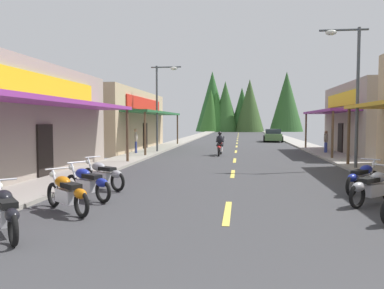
# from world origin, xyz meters

# --- Properties ---
(ground) EXTENTS (10.23, 97.97, 0.10)m
(ground) POSITION_xyz_m (0.00, 33.98, -0.05)
(ground) COLOR #38383A
(sidewalk_left) EXTENTS (2.06, 97.97, 0.12)m
(sidewalk_left) POSITION_xyz_m (-6.14, 33.98, 0.06)
(sidewalk_left) COLOR gray
(sidewalk_left) RESTS_ON ground
(sidewalk_right) EXTENTS (2.06, 97.97, 0.12)m
(sidewalk_right) POSITION_xyz_m (6.14, 33.98, 0.06)
(sidewalk_right) COLOR #9E9991
(sidewalk_right) RESTS_ON ground
(centerline_dashes) EXTENTS (0.16, 72.76, 0.01)m
(centerline_dashes) POSITION_xyz_m (0.00, 37.00, 0.01)
(centerline_dashes) COLOR #E0C64C
(centerline_dashes) RESTS_ON ground
(storefront_left_far) EXTENTS (10.48, 13.88, 4.60)m
(storefront_left_far) POSITION_xyz_m (-11.47, 27.26, 2.30)
(storefront_left_far) COLOR tan
(storefront_left_far) RESTS_ON ground
(streetlamp_left) EXTENTS (2.12, 0.30, 6.10)m
(streetlamp_left) POSITION_xyz_m (-5.19, 24.34, 3.98)
(streetlamp_left) COLOR #474C51
(streetlamp_left) RESTS_ON ground
(streetlamp_right) EXTENTS (2.12, 0.30, 6.40)m
(streetlamp_right) POSITION_xyz_m (5.20, 16.24, 4.15)
(streetlamp_right) COLOR #474C51
(streetlamp_right) RESTS_ON ground
(motorcycle_parked_right_2) EXTENTS (1.68, 1.48, 1.04)m
(motorcycle_parked_right_2) POSITION_xyz_m (3.78, 8.86, 0.49)
(motorcycle_parked_right_2) COLOR black
(motorcycle_parked_right_2) RESTS_ON ground
(motorcycle_parked_right_3) EXTENTS (1.48, 1.68, 1.04)m
(motorcycle_parked_right_3) POSITION_xyz_m (4.02, 10.49, 0.49)
(motorcycle_parked_right_3) COLOR black
(motorcycle_parked_right_3) RESTS_ON ground
(motorcycle_parked_left_0) EXTENTS (1.52, 1.65, 1.04)m
(motorcycle_parked_left_0) POSITION_xyz_m (-4.15, 5.13, 0.49)
(motorcycle_parked_left_0) COLOR black
(motorcycle_parked_left_0) RESTS_ON ground
(motorcycle_parked_left_1) EXTENTS (1.73, 1.42, 1.04)m
(motorcycle_parked_left_1) POSITION_xyz_m (-3.85, 7.07, 0.49)
(motorcycle_parked_left_1) COLOR black
(motorcycle_parked_left_1) RESTS_ON ground
(motorcycle_parked_left_2) EXTENTS (1.85, 1.25, 1.04)m
(motorcycle_parked_left_2) POSITION_xyz_m (-3.98, 8.57, 0.49)
(motorcycle_parked_left_2) COLOR black
(motorcycle_parked_left_2) RESTS_ON ground
(motorcycle_parked_left_3) EXTENTS (1.88, 1.20, 1.04)m
(motorcycle_parked_left_3) POSITION_xyz_m (-4.14, 10.20, 0.49)
(motorcycle_parked_left_3) COLOR black
(motorcycle_parked_left_3) RESTS_ON ground
(rider_cruising_lead) EXTENTS (0.60, 2.14, 1.57)m
(rider_cruising_lead) POSITION_xyz_m (-1.00, 22.93, 0.66)
(rider_cruising_lead) COLOR black
(rider_cruising_lead) RESTS_ON ground
(pedestrian_by_shop) EXTENTS (0.31, 0.56, 1.59)m
(pedestrian_by_shop) POSITION_xyz_m (6.08, 24.80, 0.92)
(pedestrian_by_shop) COLOR #333F8C
(pedestrian_by_shop) RESTS_ON ground
(pedestrian_browsing) EXTENTS (0.37, 0.54, 1.76)m
(pedestrian_browsing) POSITION_xyz_m (-6.60, 22.71, 1.03)
(pedestrian_browsing) COLOR #333F8C
(pedestrian_browsing) RESTS_ON ground
(parked_car_curbside) EXTENTS (2.24, 4.39, 1.40)m
(parked_car_curbside) POSITION_xyz_m (3.91, 40.57, 0.69)
(parked_car_curbside) COLOR #4C723F
(parked_car_curbside) RESTS_ON ground
(treeline_backdrop) EXTENTS (24.46, 10.10, 13.81)m
(treeline_backdrop) POSITION_xyz_m (0.07, 84.00, 6.03)
(treeline_backdrop) COLOR #2B5523
(treeline_backdrop) RESTS_ON ground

